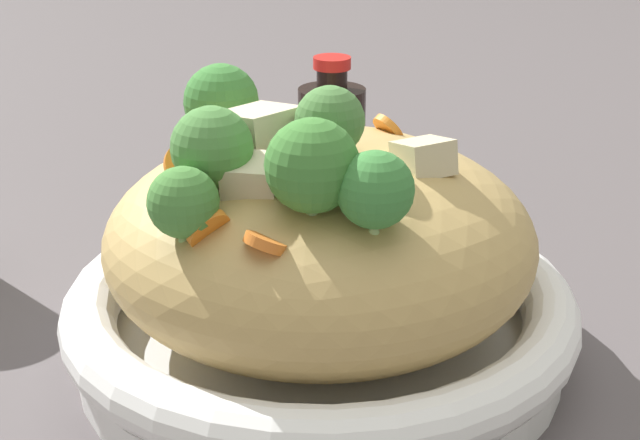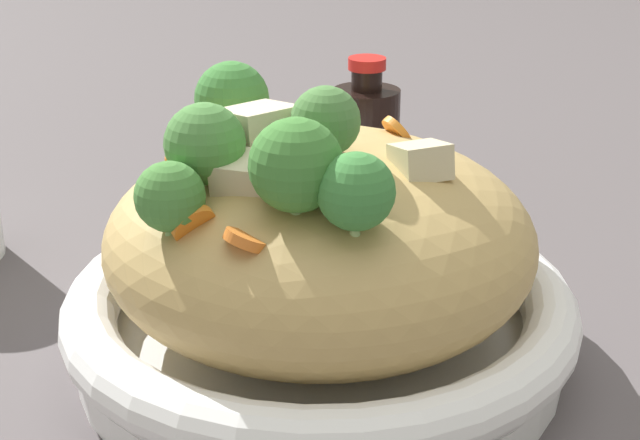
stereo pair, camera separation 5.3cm
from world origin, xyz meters
The scene contains 8 objects.
ground_plane centered at (0.00, 0.00, 0.00)m, with size 3.00×3.00×0.00m, color #534C4E.
serving_bowl centered at (0.00, 0.00, 0.03)m, with size 0.30×0.30×0.05m.
noodle_heap centered at (0.00, 0.00, 0.08)m, with size 0.25×0.25×0.12m.
broccoli_florets centered at (0.03, 0.03, 0.14)m, with size 0.13×0.20×0.07m.
carrot_coins centered at (0.04, 0.02, 0.12)m, with size 0.15×0.14×0.03m.
zucchini_slices centered at (0.01, 0.02, 0.13)m, with size 0.07×0.09×0.03m.
chicken_chunks centered at (0.02, 0.01, 0.14)m, with size 0.13×0.09×0.04m.
soy_sauce_bottle centered at (-0.07, -0.25, 0.05)m, with size 0.06×0.06×0.12m.
Camera 2 is at (0.07, 0.48, 0.29)m, focal length 52.44 mm.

